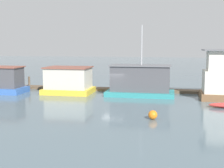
% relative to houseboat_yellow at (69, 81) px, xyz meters
% --- Properties ---
extents(ground_plane, '(200.00, 200.00, 0.00)m').
position_rel_houseboat_yellow_xyz_m(ground_plane, '(5.40, -0.54, -1.45)').
color(ground_plane, slate).
extents(dock_walkway, '(42.40, 1.64, 0.30)m').
position_rel_houseboat_yellow_xyz_m(dock_walkway, '(5.40, 2.96, -1.30)').
color(dock_walkway, brown).
rests_on(dock_walkway, ground_plane).
extents(houseboat_yellow, '(5.45, 4.12, 3.05)m').
position_rel_houseboat_yellow_xyz_m(houseboat_yellow, '(0.00, 0.00, 0.00)').
color(houseboat_yellow, gold).
rests_on(houseboat_yellow, ground_plane).
extents(houseboat_teal, '(7.42, 3.71, 7.67)m').
position_rel_houseboat_yellow_xyz_m(houseboat_teal, '(8.27, -0.03, 0.12)').
color(houseboat_teal, teal).
rests_on(houseboat_teal, ground_plane).
extents(mooring_post_near_right, '(0.28, 0.28, 1.52)m').
position_rel_houseboat_yellow_xyz_m(mooring_post_near_right, '(-0.71, 1.89, -0.69)').
color(mooring_post_near_right, '#846B4C').
rests_on(mooring_post_near_right, ground_plane).
extents(mooring_post_far_right, '(0.25, 0.25, 1.62)m').
position_rel_houseboat_yellow_xyz_m(mooring_post_far_right, '(-5.80, 1.89, -0.64)').
color(mooring_post_far_right, brown).
rests_on(mooring_post_far_right, ground_plane).
extents(buoy_orange, '(0.69, 0.69, 0.69)m').
position_rel_houseboat_yellow_xyz_m(buoy_orange, '(10.36, -10.78, -1.11)').
color(buoy_orange, orange).
rests_on(buoy_orange, ground_plane).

